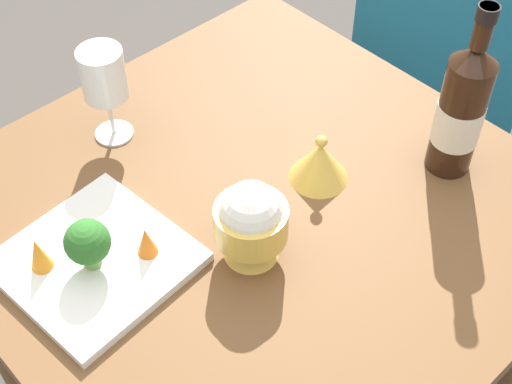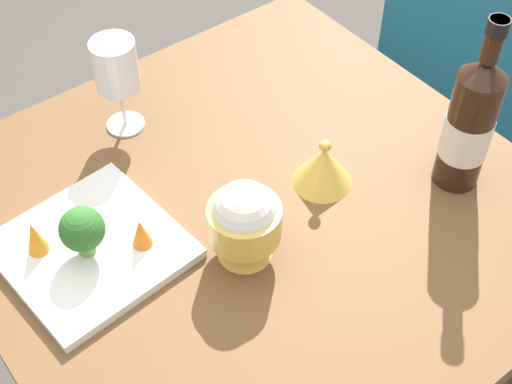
% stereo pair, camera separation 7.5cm
% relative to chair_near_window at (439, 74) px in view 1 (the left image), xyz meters
% --- Properties ---
extents(dining_table, '(0.89, 0.89, 0.76)m').
position_rel_chair_near_window_xyz_m(dining_table, '(-0.75, -0.15, 0.14)').
color(dining_table, brown).
rests_on(dining_table, ground_plane).
extents(chair_near_window, '(0.52, 0.52, 0.85)m').
position_rel_chair_near_window_xyz_m(chair_near_window, '(0.00, 0.00, 0.00)').
color(chair_near_window, teal).
rests_on(chair_near_window, ground_plane).
extents(wine_bottle, '(0.08, 0.08, 0.31)m').
position_rel_chair_near_window_xyz_m(wine_bottle, '(-0.45, -0.31, 0.35)').
color(wine_bottle, black).
rests_on(wine_bottle, dining_table).
extents(wine_glass, '(0.08, 0.08, 0.18)m').
position_rel_chair_near_window_xyz_m(wine_glass, '(-0.82, 0.14, 0.36)').
color(wine_glass, white).
rests_on(wine_glass, dining_table).
extents(rice_bowl, '(0.11, 0.11, 0.14)m').
position_rel_chair_near_window_xyz_m(rice_bowl, '(-0.82, -0.22, 0.30)').
color(rice_bowl, gold).
rests_on(rice_bowl, dining_table).
extents(rice_bowl_lid, '(0.10, 0.10, 0.09)m').
position_rel_chair_near_window_xyz_m(rice_bowl_lid, '(-0.63, -0.18, 0.27)').
color(rice_bowl_lid, gold).
rests_on(rice_bowl_lid, dining_table).
extents(serving_plate, '(0.27, 0.27, 0.02)m').
position_rel_chair_near_window_xyz_m(serving_plate, '(-1.01, -0.08, 0.24)').
color(serving_plate, white).
rests_on(serving_plate, dining_table).
extents(broccoli_floret, '(0.07, 0.07, 0.09)m').
position_rel_chair_near_window_xyz_m(broccoli_floret, '(-1.01, -0.08, 0.29)').
color(broccoli_floret, '#729E4C').
rests_on(broccoli_floret, serving_plate).
extents(carrot_garnish_left, '(0.03, 0.03, 0.06)m').
position_rel_chair_near_window_xyz_m(carrot_garnish_left, '(-1.07, -0.04, 0.27)').
color(carrot_garnish_left, orange).
rests_on(carrot_garnish_left, serving_plate).
extents(carrot_garnish_right, '(0.03, 0.03, 0.05)m').
position_rel_chair_near_window_xyz_m(carrot_garnish_right, '(-0.94, -0.12, 0.27)').
color(carrot_garnish_right, orange).
rests_on(carrot_garnish_right, serving_plate).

